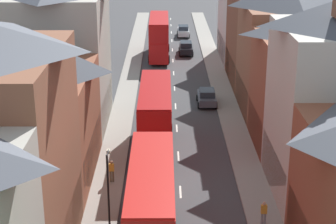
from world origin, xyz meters
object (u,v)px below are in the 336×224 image
object	(u,v)px
double_decker_bus_mid_street	(155,118)
car_near_blue	(207,97)
pedestrian_mid_right	(112,170)
car_parked_left_a	(186,48)
street_lamp	(108,191)
double_decker_bus_lead	(159,36)
double_decker_bus_far_approaching	(151,209)
pedestrian_mid_left	(264,212)
car_parked_right_a	(183,31)

from	to	relation	value
double_decker_bus_mid_street	car_near_blue	bearing A→B (deg)	66.58
car_near_blue	pedestrian_mid_right	world-z (taller)	pedestrian_mid_right
car_parked_left_a	street_lamp	distance (m)	46.05
double_decker_bus_lead	street_lamp	distance (m)	43.89
street_lamp	pedestrian_mid_right	bearing A→B (deg)	94.30
street_lamp	double_decker_bus_mid_street	bearing A→B (deg)	79.44
double_decker_bus_lead	car_near_blue	xyz separation A→B (m)	(4.91, -19.40, -2.01)
car_near_blue	street_lamp	size ratio (longest dim) A/B	0.70
car_near_blue	pedestrian_mid_right	xyz separation A→B (m)	(-7.90, -17.15, 0.23)
double_decker_bus_mid_street	double_decker_bus_far_approaching	xyz separation A→B (m)	(0.00, -14.44, 0.00)
double_decker_bus_mid_street	double_decker_bus_far_approaching	distance (m)	14.44
double_decker_bus_mid_street	pedestrian_mid_left	distance (m)	13.63
street_lamp	car_parked_left_a	bearing A→B (deg)	82.44
double_decker_bus_mid_street	car_near_blue	xyz separation A→B (m)	(4.91, 11.33, -2.01)
double_decker_bus_mid_street	car_parked_right_a	world-z (taller)	double_decker_bus_mid_street
double_decker_bus_far_approaching	pedestrian_mid_right	xyz separation A→B (m)	(-2.99, 8.63, -1.78)
double_decker_bus_far_approaching	pedestrian_mid_left	xyz separation A→B (m)	(6.71, 2.71, -1.78)
double_decker_bus_mid_street	double_decker_bus_far_approaching	size ratio (longest dim) A/B	1.00
pedestrian_mid_left	pedestrian_mid_right	bearing A→B (deg)	148.62
car_parked_right_a	pedestrian_mid_right	bearing A→B (deg)	-97.56
double_decker_bus_mid_street	car_near_blue	distance (m)	12.51
car_near_blue	pedestrian_mid_left	distance (m)	23.14
double_decker_bus_lead	pedestrian_mid_left	world-z (taller)	double_decker_bus_lead
pedestrian_mid_left	pedestrian_mid_right	world-z (taller)	same
car_parked_left_a	pedestrian_mid_left	bearing A→B (deg)	-85.99
car_parked_right_a	car_parked_left_a	bearing A→B (deg)	-90.00
pedestrian_mid_left	pedestrian_mid_right	xyz separation A→B (m)	(-9.70, 5.91, 0.00)
pedestrian_mid_right	car_near_blue	bearing A→B (deg)	65.28
car_parked_right_a	street_lamp	bearing A→B (deg)	-96.06
double_decker_bus_lead	street_lamp	xyz separation A→B (m)	(-2.44, -43.82, 0.43)
double_decker_bus_mid_street	car_parked_right_a	xyz separation A→B (m)	(3.61, 43.90, -1.96)
street_lamp	pedestrian_mid_left	bearing A→B (deg)	8.47
double_decker_bus_lead	double_decker_bus_mid_street	distance (m)	30.73
double_decker_bus_mid_street	car_parked_left_a	distance (m)	32.75
double_decker_bus_lead	double_decker_bus_mid_street	world-z (taller)	same
double_decker_bus_lead	street_lamp	size ratio (longest dim) A/B	1.96
double_decker_bus_mid_street	car_parked_left_a	size ratio (longest dim) A/B	2.48
double_decker_bus_lead	double_decker_bus_far_approaching	distance (m)	45.17
street_lamp	car_parked_right_a	bearing A→B (deg)	83.94
double_decker_bus_lead	car_parked_right_a	world-z (taller)	double_decker_bus_lead
car_parked_right_a	street_lamp	world-z (taller)	street_lamp
pedestrian_mid_left	double_decker_bus_lead	bearing A→B (deg)	98.98
double_decker_bus_far_approaching	car_near_blue	distance (m)	26.32
pedestrian_mid_right	double_decker_bus_mid_street	bearing A→B (deg)	62.82
double_decker_bus_far_approaching	car_near_blue	world-z (taller)	double_decker_bus_far_approaching
double_decker_bus_mid_street	car_parked_right_a	size ratio (longest dim) A/B	2.56
double_decker_bus_mid_street	pedestrian_mid_right	bearing A→B (deg)	-117.18
car_near_blue	pedestrian_mid_left	size ratio (longest dim) A/B	2.41
car_near_blue	street_lamp	bearing A→B (deg)	-106.75
car_parked_right_a	car_near_blue	bearing A→B (deg)	-87.71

